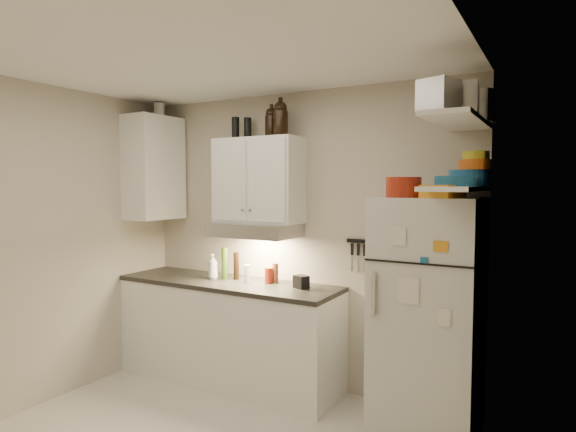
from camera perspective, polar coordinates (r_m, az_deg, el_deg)
The scene contains 35 objects.
ceiling at distance 3.16m, azimuth -12.80°, elevation 18.75°, with size 3.20×3.00×0.02m, color white.
back_wall at distance 4.32m, azimuth 1.13°, elevation -2.76°, with size 3.20×0.02×2.60m, color #BFB6A3.
left_wall at distance 4.33m, azimuth -28.49°, elevation -3.19°, with size 0.02×3.00×2.60m, color #BFB6A3.
right_wall at distance 2.35m, azimuth 18.44°, elevation -8.39°, with size 0.02×3.00×2.60m, color #BFB6A3.
base_cabinet at distance 4.53m, azimuth -7.13°, elevation -13.60°, with size 2.10×0.60×0.88m, color white.
countertop at distance 4.42m, azimuth -7.18°, elevation -7.89°, with size 2.10×0.62×0.04m, color #282622.
upper_cabinet at distance 4.29m, azimuth -3.51°, elevation 4.22°, with size 0.80×0.33×0.75m, color white.
side_cabinet at distance 4.91m, azimuth -15.60°, elevation 5.48°, with size 0.33×0.55×1.00m, color white.
range_hood at distance 4.26m, azimuth -3.97°, elevation -1.64°, with size 0.76×0.46×0.12m, color silver.
fridge at distance 3.63m, azimuth 16.27°, elevation -11.36°, with size 0.70×0.68×1.70m, color silver.
shelf_hi at distance 3.36m, azimuth 19.51°, elevation 10.58°, with size 0.30×0.95×0.03m, color white.
shelf_lo at distance 3.34m, azimuth 19.35°, elevation 3.06°, with size 0.30×0.95×0.03m, color white.
knife_strip at distance 4.01m, azimuth 9.80°, elevation -3.02°, with size 0.42×0.02×0.03m, color black.
dutch_oven at distance 3.38m, azimuth 13.53°, elevation 3.33°, with size 0.24×0.24×0.14m, color maroon.
book_stack at distance 3.29m, azimuth 17.87°, elevation 2.78°, with size 0.20×0.25×0.09m, color orange.
spice_jar at distance 3.49m, azimuth 16.92°, elevation 2.95°, with size 0.06×0.06×0.10m, color silver.
stock_pot at distance 3.67m, azimuth 21.05°, elevation 11.90°, with size 0.31×0.31×0.22m, color silver.
tin_a at distance 3.25m, azimuth 19.86°, elevation 12.86°, with size 0.20×0.18×0.20m, color #AAAAAD.
tin_b at distance 3.07m, azimuth 17.40°, elevation 13.41°, with size 0.19×0.19×0.19m, color #AAAAAD.
bowl_teal at distance 3.56m, azimuth 20.73°, elevation 4.21°, with size 0.28×0.28×0.11m, color #19598A.
bowl_orange at distance 3.52m, azimuth 21.34°, elevation 5.68°, with size 0.23×0.23×0.07m, color #D25613.
bowl_yellow at distance 3.53m, azimuth 21.37°, elevation 6.69°, with size 0.18×0.18×0.06m, color gold.
plates at distance 3.36m, azimuth 19.27°, elevation 3.91°, with size 0.27×0.27×0.07m, color #19598A.
growler_a at distance 4.28m, azimuth -1.97°, elevation 11.06°, with size 0.11×0.11×0.27m, color black, non-canonical shape.
growler_b at distance 4.15m, azimuth -0.90°, elevation 11.51°, with size 0.13×0.13×0.30m, color black, non-canonical shape.
thermos_a at distance 4.47m, azimuth -4.80°, elevation 10.28°, with size 0.07×0.07×0.20m, color black.
thermos_b at distance 4.48m, azimuth -6.24°, elevation 10.29°, with size 0.07×0.07×0.20m, color black.
side_jar at distance 5.00m, azimuth -15.03°, elevation 12.02°, with size 0.10×0.10×0.14m, color silver.
soap_bottle at distance 4.50m, azimuth -8.89°, elevation -5.76°, with size 0.10×0.10×0.26m, color white.
pepper_mill at distance 4.29m, azimuth -1.51°, elevation -6.76°, with size 0.05×0.05×0.17m, color brown.
oil_bottle at distance 4.48m, azimuth -7.53°, elevation -5.58°, with size 0.06×0.06×0.29m, color #355715.
vinegar_bottle at distance 4.45m, azimuth -6.14°, elevation -5.89°, with size 0.05×0.05×0.25m, color black.
clear_bottle at distance 4.30m, azimuth -4.85°, elevation -6.83°, with size 0.05×0.05×0.16m, color silver.
red_jar at distance 4.26m, azimuth -2.31°, elevation -7.06°, with size 0.07×0.07×0.14m, color maroon.
caddy at distance 4.07m, azimuth 1.57°, elevation -7.80°, with size 0.12×0.09×0.11m, color black.
Camera 1 is at (2.05, -2.26, 1.78)m, focal length 30.00 mm.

